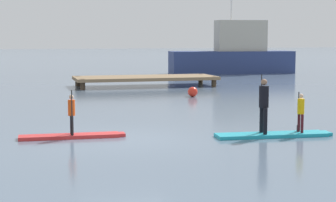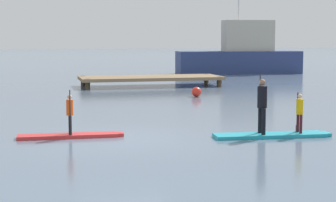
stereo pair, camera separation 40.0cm
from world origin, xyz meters
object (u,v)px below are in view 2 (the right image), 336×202
Objects in this scene: paddler_child_front at (300,111)px; paddleboard_far at (272,135)px; paddleboard_near at (70,136)px; fishing_boat_green_midground at (241,55)px; paddler_adult at (262,103)px; paddler_child_solo at (70,112)px; mooring_buoy_mid at (196,92)px.

paddleboard_far is at bearing 176.44° from paddler_child_front.
paddleboard_near is 30.13m from fishing_boat_green_midground.
paddler_adult reaches higher than paddler_child_front.
fishing_boat_green_midground is (15.07, 26.06, 0.71)m from paddler_child_solo.
fishing_boat_green_midground reaches higher than mooring_buoy_mid.
paddleboard_far is 11.35m from mooring_buoy_mid.
paddler_child_solo is 1.10× the size of paddler_child_front.
paddler_adult is (5.33, -1.23, 0.26)m from paddler_child_solo.
fishing_boat_green_midground reaches higher than paddler_adult.
paddler_adult reaches higher than paddleboard_far.
paddler_child_solo reaches higher than paddler_child_front.
paddler_child_front is (1.13, -0.08, -0.27)m from paddler_adult.
paddler_adult is (-0.32, 0.03, 0.95)m from paddleboard_far.
paddleboard_far is 1.06m from paddler_child_front.
paddleboard_far is 1.00m from paddler_adult.
paddleboard_far is at bearing -95.45° from mooring_buoy_mid.
mooring_buoy_mid is at bearing 84.55° from paddleboard_far.
mooring_buoy_mid is at bearing 56.16° from paddleboard_near.
paddler_child_solo is 12.09m from mooring_buoy_mid.
paddler_adult is 28.99m from fishing_boat_green_midground.
paddler_child_front is at bearing -91.33° from mooring_buoy_mid.
paddleboard_far is 7.30× the size of mooring_buoy_mid.
paddleboard_far is 0.35× the size of fishing_boat_green_midground.
fishing_boat_green_midground is at bearing 70.96° from paddleboard_far.
paddleboard_near is 5.78m from paddleboard_far.
paddler_child_front is at bearing -11.62° from paddleboard_near.
paddler_child_front reaches higher than mooring_buoy_mid.
fishing_boat_green_midground is 20.62× the size of mooring_buoy_mid.
paddler_child_front is at bearing -3.56° from paddleboard_far.
fishing_boat_green_midground is (8.62, 27.38, 0.72)m from paddler_child_front.
mooring_buoy_mid is (0.26, 11.35, -0.50)m from paddler_child_front.
paddler_adult is 1.45× the size of paddler_child_front.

